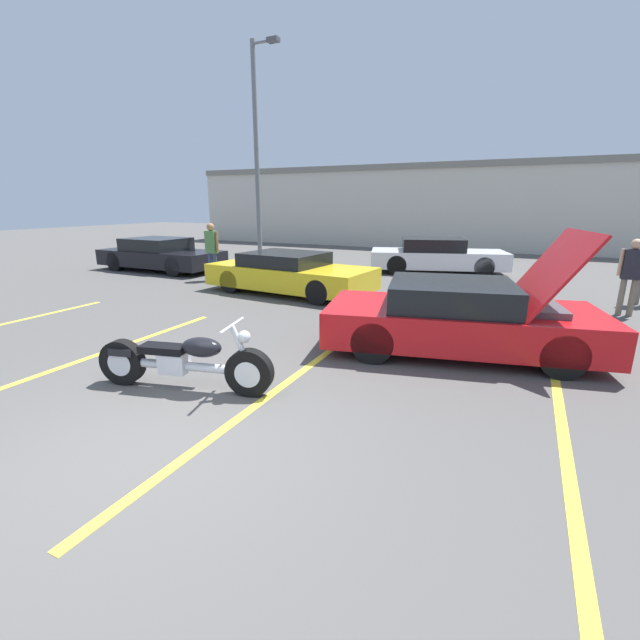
# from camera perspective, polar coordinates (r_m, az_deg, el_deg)

# --- Properties ---
(ground_plane) EXTENTS (80.00, 80.00, 0.00)m
(ground_plane) POSITION_cam_1_polar(r_m,az_deg,el_deg) (4.75, -20.94, -16.07)
(ground_plane) COLOR #514F4C
(parking_stripe_middle) EXTENTS (0.12, 5.62, 0.01)m
(parking_stripe_middle) POSITION_cam_1_polar(r_m,az_deg,el_deg) (7.80, -28.45, -4.44)
(parking_stripe_middle) COLOR yellow
(parking_stripe_middle) RESTS_ON ground
(parking_stripe_back) EXTENTS (0.12, 5.62, 0.01)m
(parking_stripe_back) POSITION_cam_1_polar(r_m,az_deg,el_deg) (5.58, -7.07, -10.16)
(parking_stripe_back) COLOR yellow
(parking_stripe_back) RESTS_ON ground
(parking_stripe_far) EXTENTS (0.12, 5.62, 0.01)m
(parking_stripe_far) POSITION_cam_1_polar(r_m,az_deg,el_deg) (4.89, 30.09, -16.21)
(parking_stripe_far) COLOR yellow
(parking_stripe_far) RESTS_ON ground
(far_building) EXTENTS (32.00, 4.20, 4.40)m
(far_building) POSITION_cam_1_polar(r_m,az_deg,el_deg) (25.31, 19.04, 14.40)
(far_building) COLOR beige
(far_building) RESTS_ON ground
(light_pole) EXTENTS (1.21, 0.28, 8.26)m
(light_pole) POSITION_cam_1_polar(r_m,az_deg,el_deg) (18.27, -8.29, 21.85)
(light_pole) COLOR slate
(light_pole) RESTS_ON ground
(motorcycle) EXTENTS (2.41, 0.87, 0.95)m
(motorcycle) POSITION_cam_1_polar(r_m,az_deg,el_deg) (5.91, -17.73, -5.32)
(motorcycle) COLOR black
(motorcycle) RESTS_ON ground
(show_car_hood_open) EXTENTS (4.60, 2.78, 2.00)m
(show_car_hood_open) POSITION_cam_1_polar(r_m,az_deg,el_deg) (7.37, 18.32, 0.30)
(show_car_hood_open) COLOR red
(show_car_hood_open) RESTS_ON ground
(parked_car_left_row) EXTENTS (4.66, 1.97, 1.17)m
(parked_car_left_row) POSITION_cam_1_polar(r_m,az_deg,el_deg) (16.84, -20.52, 8.14)
(parked_car_left_row) COLOR black
(parked_car_left_row) RESTS_ON ground
(parked_car_mid_right_row) EXTENTS (4.97, 3.12, 1.20)m
(parked_car_mid_right_row) POSITION_cam_1_polar(r_m,az_deg,el_deg) (15.91, 15.24, 8.25)
(parked_car_mid_right_row) COLOR silver
(parked_car_mid_right_row) RESTS_ON ground
(parked_car_mid_left_row) EXTENTS (4.71, 2.36, 1.09)m
(parked_car_mid_left_row) POSITION_cam_1_polar(r_m,az_deg,el_deg) (11.81, -4.09, 6.24)
(parked_car_mid_left_row) COLOR yellow
(parked_car_mid_left_row) RESTS_ON ground
(spectator_by_show_car) EXTENTS (0.52, 0.24, 1.79)m
(spectator_by_show_car) POSITION_cam_1_polar(r_m,az_deg,el_deg) (14.02, -14.24, 9.48)
(spectator_by_show_car) COLOR #38476B
(spectator_by_show_car) RESTS_ON ground
(spectator_midground) EXTENTS (0.52, 0.22, 1.67)m
(spectator_midground) POSITION_cam_1_polar(r_m,az_deg,el_deg) (11.40, 36.15, 5.31)
(spectator_midground) COLOR gray
(spectator_midground) RESTS_ON ground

